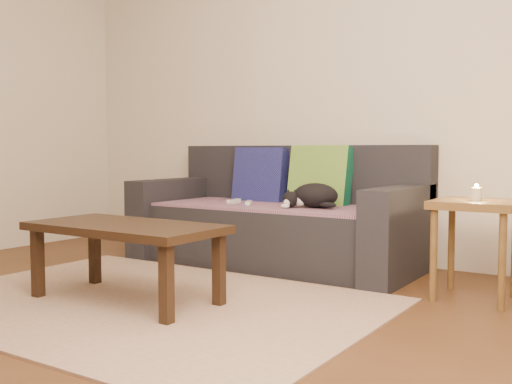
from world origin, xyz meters
TOP-DOWN VIEW (x-y plane):
  - ground at (0.00, 0.00)m, footprint 4.50×4.50m
  - back_wall at (0.00, 2.00)m, footprint 4.50×0.04m
  - sofa at (0.00, 1.57)m, footprint 2.10×0.94m
  - throw_blanket at (0.00, 1.48)m, footprint 1.66×0.74m
  - cushion_navy at (-0.27, 1.74)m, footprint 0.44×0.17m
  - cushion_green at (0.26, 1.74)m, footprint 0.46×0.20m
  - cat at (0.36, 1.44)m, footprint 0.39×0.30m
  - wii_remote_a at (-0.11, 1.35)m, footprint 0.10×0.15m
  - wii_remote_b at (-0.29, 1.42)m, footprint 0.05×0.15m
  - side_table at (1.48, 1.25)m, footprint 0.44×0.44m
  - candle at (1.48, 1.25)m, footprint 0.06×0.06m
  - rug at (0.00, 0.15)m, footprint 2.50×1.80m
  - coffee_table at (-0.09, 0.12)m, footprint 1.09×0.54m

SIDE VIEW (x-z plane):
  - ground at x=0.00m, z-range 0.00..0.00m
  - rug at x=0.00m, z-range 0.00..0.01m
  - sofa at x=0.00m, z-range -0.13..0.74m
  - coffee_table at x=-0.09m, z-range 0.16..0.60m
  - throw_blanket at x=0.00m, z-range 0.42..0.44m
  - wii_remote_a at x=-0.11m, z-range 0.44..0.47m
  - wii_remote_b at x=-0.29m, z-range 0.44..0.47m
  - side_table at x=1.48m, z-range 0.18..0.74m
  - cat at x=0.36m, z-range 0.44..0.61m
  - candle at x=1.48m, z-range 0.55..0.64m
  - cushion_navy at x=-0.27m, z-range 0.41..0.85m
  - cushion_green at x=0.26m, z-range 0.39..0.87m
  - back_wall at x=0.00m, z-range 0.00..2.60m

